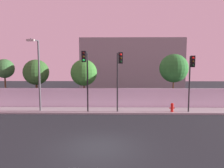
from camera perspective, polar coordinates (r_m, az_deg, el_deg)
name	(u,v)px	position (r m, az deg, el deg)	size (l,w,h in m)	color
ground_plane	(99,148)	(11.38, -3.60, -16.86)	(80.00, 80.00, 0.00)	#20272B
sidewalk	(106,110)	(19.18, -1.69, -7.21)	(36.00, 2.40, 0.15)	#A0A0A0
perimeter_wall	(106,98)	(20.26, -1.54, -3.70)	(36.00, 0.18, 1.80)	silver
traffic_light_left	(86,69)	(17.62, -7.17, 4.17)	(0.36, 1.38, 5.19)	black
traffic_light_center	(191,72)	(18.30, 20.71, 3.14)	(0.59, 1.79, 4.79)	black
traffic_light_right	(119,70)	(17.43, 1.91, 3.95)	(0.48, 1.42, 5.07)	black
street_lamp_curbside	(38,69)	(19.18, -19.48, 3.74)	(0.61, 1.74, 6.17)	#4C4C51
fire_hydrant	(172,107)	(18.98, 16.02, -6.06)	(0.44, 0.26, 0.78)	red
roadside_tree_leftmost	(5,69)	(24.32, -27.18, 3.70)	(1.96, 1.96, 4.78)	brown
roadside_tree_midleft	(36,72)	(22.98, -19.93, 3.00)	(2.61, 2.61, 4.73)	brown
roadside_tree_midright	(84,73)	(21.73, -7.66, 3.06)	(2.71, 2.71, 4.74)	brown
roadside_tree_rightmost	(174,68)	(22.29, 16.43, 4.11)	(2.90, 2.90, 5.29)	brown
low_building_distant	(131,65)	(34.06, 5.17, 5.16)	(15.67, 6.00, 8.09)	gray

